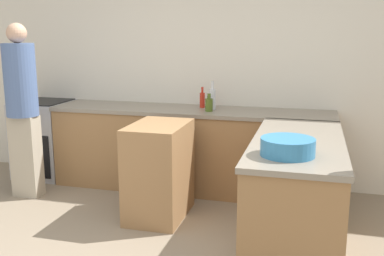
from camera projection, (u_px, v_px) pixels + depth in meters
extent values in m
cube|color=silver|center=(199.00, 64.00, 5.08)|extent=(8.00, 0.06, 2.70)
cube|color=olive|center=(191.00, 151.00, 4.94)|extent=(3.02, 0.64, 0.86)
cube|color=gray|center=(191.00, 111.00, 4.85)|extent=(3.05, 0.67, 0.04)
cube|color=olive|center=(295.00, 197.00, 3.55)|extent=(0.66, 1.68, 0.86)
cube|color=gray|center=(298.00, 142.00, 3.45)|extent=(0.69, 1.71, 0.04)
cube|color=#ADADB2|center=(45.00, 139.00, 5.41)|extent=(0.60, 0.62, 0.90)
cube|color=black|center=(30.00, 156.00, 5.14)|extent=(0.50, 0.01, 0.50)
cube|color=black|center=(42.00, 101.00, 5.32)|extent=(0.55, 0.57, 0.01)
cube|color=#997047|center=(159.00, 171.00, 4.18)|extent=(0.49, 0.73, 0.89)
cylinder|color=teal|center=(288.00, 147.00, 2.99)|extent=(0.36, 0.36, 0.12)
cylinder|color=silver|center=(212.00, 99.00, 4.78)|extent=(0.07, 0.07, 0.22)
cylinder|color=silver|center=(213.00, 85.00, 4.75)|extent=(0.03, 0.03, 0.09)
cylinder|color=red|center=(202.00, 100.00, 4.91)|extent=(0.06, 0.06, 0.16)
cylinder|color=red|center=(202.00, 90.00, 4.89)|extent=(0.03, 0.03, 0.06)
cylinder|color=#475B1E|center=(209.00, 105.00, 4.67)|extent=(0.08, 0.08, 0.13)
cylinder|color=#475B1E|center=(209.00, 96.00, 4.66)|extent=(0.04, 0.04, 0.05)
cube|color=#ADA38E|center=(26.00, 156.00, 4.72)|extent=(0.29, 0.18, 0.86)
cylinder|color=#4C6699|center=(20.00, 80.00, 4.55)|extent=(0.32, 0.32, 0.74)
sphere|color=tan|center=(16.00, 33.00, 4.45)|extent=(0.20, 0.20, 0.20)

